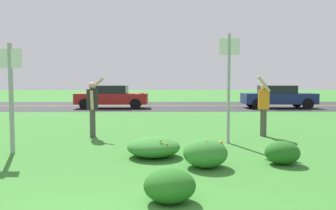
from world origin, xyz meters
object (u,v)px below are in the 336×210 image
(person_thrower_dark_shirt, at_px, (93,104))
(frisbee_red, at_px, (140,94))
(person_catcher_orange_shirt, at_px, (264,104))
(sign_post_near_path, at_px, (11,87))
(car_navy_center_right, at_px, (278,97))
(sign_post_by_roadside, at_px, (229,78))
(car_red_center_left, at_px, (112,97))

(person_thrower_dark_shirt, height_order, frisbee_red, person_thrower_dark_shirt)
(person_catcher_orange_shirt, bearing_deg, frisbee_red, -178.64)
(person_thrower_dark_shirt, relative_size, person_catcher_orange_shirt, 0.98)
(sign_post_near_path, relative_size, person_thrower_dark_shirt, 1.41)
(person_catcher_orange_shirt, bearing_deg, car_navy_center_right, 69.77)
(person_catcher_orange_shirt, distance_m, frisbee_red, 3.81)
(sign_post_by_roadside, relative_size, car_red_center_left, 0.66)
(sign_post_near_path, distance_m, sign_post_by_roadside, 5.48)
(sign_post_by_roadside, bearing_deg, car_navy_center_right, 66.41)
(sign_post_by_roadside, bearing_deg, car_red_center_left, 111.80)
(person_catcher_orange_shirt, height_order, frisbee_red, person_catcher_orange_shirt)
(sign_post_near_path, relative_size, person_catcher_orange_shirt, 1.38)
(person_thrower_dark_shirt, xyz_separation_m, person_catcher_orange_shirt, (5.22, 0.10, -0.01))
(car_red_center_left, height_order, car_navy_center_right, same)
(person_thrower_dark_shirt, bearing_deg, person_catcher_orange_shirt, 1.14)
(frisbee_red, bearing_deg, sign_post_near_path, -139.51)
(person_catcher_orange_shirt, relative_size, frisbee_red, 7.29)
(person_catcher_orange_shirt, relative_size, car_red_center_left, 0.41)
(sign_post_by_roadside, xyz_separation_m, person_thrower_dark_shirt, (-3.92, 1.08, -0.78))
(sign_post_near_path, xyz_separation_m, person_catcher_orange_shirt, (6.62, 2.50, -0.57))
(person_catcher_orange_shirt, distance_m, car_navy_center_right, 12.27)
(person_thrower_dark_shirt, height_order, car_navy_center_right, person_thrower_dark_shirt)
(person_catcher_orange_shirt, bearing_deg, car_red_center_left, 119.00)
(sign_post_by_roadside, distance_m, frisbee_red, 2.76)
(sign_post_near_path, height_order, frisbee_red, sign_post_near_path)
(person_thrower_dark_shirt, xyz_separation_m, frisbee_red, (1.42, 0.01, 0.31))
(sign_post_by_roadside, xyz_separation_m, car_red_center_left, (-5.08, 12.70, -1.04))
(sign_post_near_path, xyz_separation_m, car_red_center_left, (0.23, 14.01, -0.81))
(person_thrower_dark_shirt, distance_m, car_red_center_left, 11.68)
(sign_post_near_path, distance_m, person_catcher_orange_shirt, 7.09)
(sign_post_near_path, height_order, car_navy_center_right, sign_post_near_path)
(car_red_center_left, xyz_separation_m, car_navy_center_right, (10.62, 0.00, 0.00))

